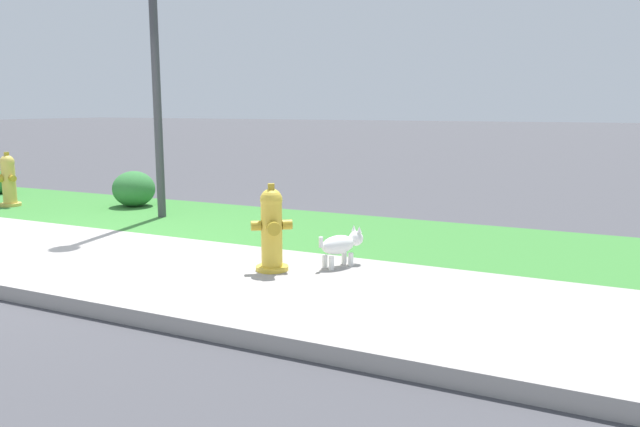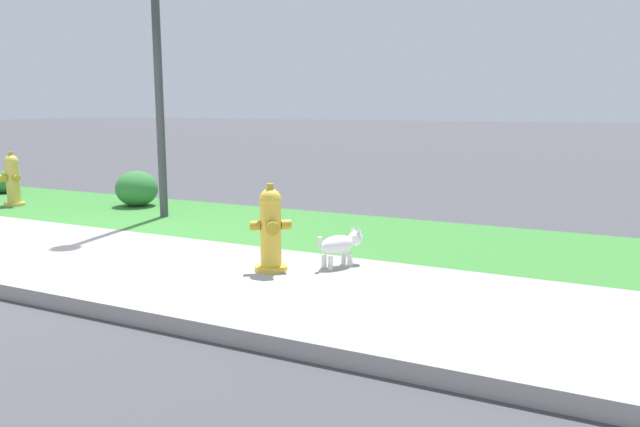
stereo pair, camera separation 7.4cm
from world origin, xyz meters
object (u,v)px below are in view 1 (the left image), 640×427
at_px(fire_hydrant_far_end, 8,180).
at_px(shrub_bush_far_verge, 134,189).
at_px(fire_hydrant_mid_block, 272,229).
at_px(small_white_dog, 341,245).

height_order(fire_hydrant_far_end, shrub_bush_far_verge, fire_hydrant_far_end).
bearing_deg(shrub_bush_far_verge, fire_hydrant_far_end, -154.37).
bearing_deg(fire_hydrant_mid_block, fire_hydrant_far_end, -52.58).
bearing_deg(fire_hydrant_far_end, fire_hydrant_mid_block, -179.96).
distance_m(small_white_dog, shrub_bush_far_verge, 4.69).
xyz_separation_m(fire_hydrant_far_end, small_white_dog, (5.98, -1.11, -0.18)).
xyz_separation_m(small_white_dog, shrub_bush_far_verge, (-4.28, 1.92, 0.05)).
distance_m(fire_hydrant_far_end, small_white_dog, 6.08).
height_order(fire_hydrant_far_end, fire_hydrant_mid_block, fire_hydrant_far_end).
bearing_deg(fire_hydrant_mid_block, small_white_dog, -177.51).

